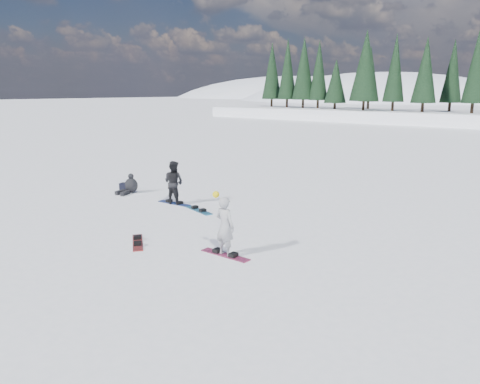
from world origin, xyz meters
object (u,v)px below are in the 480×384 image
object	(u,v)px
seated_rider	(130,186)
gear_bag	(125,186)
snowboard_loose_c	(199,210)
snowboard_loose_b	(138,242)
snowboarder_man	(174,182)
snowboarder_woman	(225,226)

from	to	relation	value
seated_rider	gear_bag	xyz separation A→B (m)	(-0.70, 0.25, -0.17)
snowboard_loose_c	snowboard_loose_b	xyz separation A→B (m)	(1.24, -3.72, 0.00)
seated_rider	snowboard_loose_c	distance (m)	4.38
snowboarder_man	snowboard_loose_b	world-z (taller)	snowboarder_man
seated_rider	snowboarder_woman	bearing A→B (deg)	-38.00
snowboarder_woman	snowboard_loose_c	distance (m)	4.88
snowboarder_man	seated_rider	distance (m)	2.91
seated_rider	snowboard_loose_c	bearing A→B (deg)	-20.55
seated_rider	snowboard_loose_b	bearing A→B (deg)	-52.52
snowboard_loose_c	snowboard_loose_b	bearing A→B (deg)	-56.99
snowboarder_man	snowboard_loose_b	bearing A→B (deg)	114.18
snowboarder_man	snowboard_loose_c	size ratio (longest dim) A/B	1.11
snowboarder_man	snowboard_loose_c	world-z (taller)	snowboarder_man
seated_rider	snowboard_loose_b	distance (m)	6.88
snowboarder_man	snowboard_loose_c	xyz separation A→B (m)	(1.49, -0.16, -0.82)
snowboard_loose_b	snowboard_loose_c	bearing A→B (deg)	145.50
snowboarder_man	gear_bag	bearing A→B (deg)	-16.64
snowboarder_man	seated_rider	world-z (taller)	snowboarder_man
snowboarder_woman	snowboard_loose_b	size ratio (longest dim) A/B	1.16
snowboarder_woman	gear_bag	world-z (taller)	snowboarder_woman
seated_rider	gear_bag	size ratio (longest dim) A/B	2.36
snowboarder_woman	snowboarder_man	xyz separation A→B (m)	(-5.35, 3.04, 0.02)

